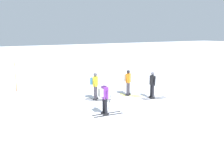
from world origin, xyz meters
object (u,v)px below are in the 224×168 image
at_px(skier_orange, 128,81).
at_px(trail_marker_pole, 15,75).
at_px(skier_yellow, 95,85).
at_px(skier_purple, 104,97).
at_px(skier_black, 152,84).

bearing_deg(skier_orange, trail_marker_pole, 139.08).
distance_m(skier_orange, skier_yellow, 2.34).
height_order(skier_yellow, skier_purple, same).
bearing_deg(skier_yellow, skier_purple, -110.10).
xyz_separation_m(skier_orange, skier_black, (0.83, -1.45, -0.04)).
xyz_separation_m(skier_orange, skier_purple, (-3.29, -2.38, 0.00)).
relative_size(skier_orange, skier_yellow, 1.00).
bearing_deg(skier_purple, trail_marker_pole, 109.31).
xyz_separation_m(skier_orange, trail_marker_pole, (-5.93, 5.14, 0.24)).
distance_m(skier_yellow, trail_marker_pole, 6.06).
relative_size(skier_orange, skier_black, 1.00).
distance_m(skier_black, skier_purple, 4.22).
relative_size(skier_orange, skier_purple, 1.00).
bearing_deg(skier_yellow, skier_black, -28.52).
height_order(skier_black, skier_yellow, same).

